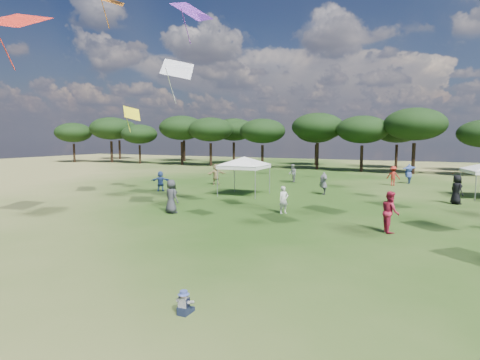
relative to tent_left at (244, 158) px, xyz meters
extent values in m
plane|color=#284615|center=(7.33, -20.69, -2.70)|extent=(140.00, 140.00, 0.00)
cylinder|color=black|center=(-41.76, 22.33, -1.15)|extent=(0.35, 0.35, 3.09)
ellipsoid|color=black|center=(-41.76, 22.33, 2.25)|extent=(6.01, 6.01, 3.24)
cylinder|color=black|center=(-35.48, 24.41, -0.95)|extent=(0.40, 0.40, 3.51)
ellipsoid|color=black|center=(-35.48, 24.41, 2.92)|extent=(6.82, 6.82, 3.68)
cylinder|color=black|center=(-29.62, 24.41, -1.24)|extent=(0.33, 0.33, 2.92)
ellipsoid|color=black|center=(-29.62, 24.41, 1.97)|extent=(5.67, 5.67, 3.06)
cylinder|color=black|center=(-21.73, 24.60, -0.95)|extent=(0.40, 0.40, 3.49)
ellipsoid|color=black|center=(-21.73, 24.60, 2.89)|extent=(6.79, 6.79, 3.66)
cylinder|color=black|center=(-16.58, 24.33, -1.04)|extent=(0.38, 0.38, 3.32)
ellipsoid|color=black|center=(-16.58, 24.33, 2.60)|extent=(6.44, 6.44, 3.47)
cylinder|color=black|center=(-8.17, 23.61, -1.13)|extent=(0.36, 0.36, 3.14)
ellipsoid|color=black|center=(-8.17, 23.61, 2.33)|extent=(6.11, 6.11, 3.29)
cylinder|color=black|center=(-1.06, 25.12, -0.97)|extent=(0.40, 0.40, 3.46)
ellipsoid|color=black|center=(-1.06, 25.12, 2.84)|extent=(6.73, 6.73, 3.63)
cylinder|color=black|center=(4.76, 23.94, -1.10)|extent=(0.37, 0.37, 3.21)
ellipsoid|color=black|center=(4.76, 23.94, 2.43)|extent=(6.24, 6.24, 3.36)
cylinder|color=black|center=(10.59, 23.49, -0.92)|extent=(0.41, 0.41, 3.56)
ellipsoid|color=black|center=(10.59, 23.49, 2.99)|extent=(6.91, 6.91, 3.73)
cylinder|color=black|center=(-41.60, 33.11, -0.92)|extent=(0.41, 0.41, 3.56)
ellipsoid|color=black|center=(-41.60, 33.11, 3.00)|extent=(6.92, 6.92, 3.73)
cylinder|color=black|center=(-26.76, 32.87, -0.89)|extent=(0.41, 0.41, 3.62)
ellipsoid|color=black|center=(-26.76, 32.87, 3.09)|extent=(7.03, 7.03, 3.79)
cylinder|color=black|center=(-16.06, 30.88, -1.02)|extent=(0.39, 0.39, 3.37)
ellipsoid|color=black|center=(-16.06, 30.88, 2.69)|extent=(6.54, 6.54, 3.53)
cylinder|color=black|center=(-3.18, 32.63, -1.14)|extent=(0.36, 0.36, 3.11)
ellipsoid|color=black|center=(-3.18, 32.63, 2.28)|extent=(6.05, 6.05, 3.26)
cylinder|color=black|center=(8.16, 31.84, -1.10)|extent=(0.37, 0.37, 3.20)
ellipsoid|color=black|center=(8.16, 31.84, 2.42)|extent=(6.21, 6.21, 3.35)
cylinder|color=gray|center=(-1.43, -1.50, -1.63)|extent=(0.06, 0.06, 2.15)
cylinder|color=gray|center=(1.50, -1.43, -1.63)|extent=(0.06, 0.06, 2.15)
cylinder|color=gray|center=(-1.50, 1.43, -1.63)|extent=(0.06, 0.06, 2.15)
cylinder|color=gray|center=(1.43, 1.50, -1.63)|extent=(0.06, 0.06, 2.15)
cube|color=white|center=(0.00, 0.00, -0.60)|extent=(3.16, 3.16, 0.25)
pyramid|color=white|center=(0.00, 0.00, 0.12)|extent=(6.28, 6.28, 0.60)
cylinder|color=gray|center=(15.16, 4.26, -1.75)|extent=(0.06, 0.06, 1.89)
cylinder|color=gray|center=(14.43, 7.18, -1.75)|extent=(0.06, 0.06, 1.89)
cube|color=#161D31|center=(7.06, -18.78, -2.60)|extent=(0.26, 0.26, 0.20)
cube|color=#161D31|center=(6.97, -18.60, -2.65)|extent=(0.10, 0.23, 0.10)
cube|color=#161D31|center=(7.14, -18.60, -2.65)|extent=(0.10, 0.23, 0.10)
cube|color=white|center=(7.06, -18.78, -2.39)|extent=(0.24, 0.18, 0.25)
cylinder|color=white|center=(6.90, -18.72, -2.39)|extent=(0.08, 0.24, 0.15)
cylinder|color=white|center=(7.21, -18.71, -2.39)|extent=(0.08, 0.24, 0.15)
sphere|color=#E0B293|center=(7.06, -18.78, -2.22)|extent=(0.17, 0.17, 0.17)
cone|color=#515EBE|center=(7.06, -18.78, -2.18)|extent=(0.29, 0.29, 0.03)
cylinder|color=#515EBE|center=(7.06, -18.78, -2.14)|extent=(0.19, 0.19, 0.07)
imported|color=beige|center=(5.00, -5.55, -1.93)|extent=(0.65, 0.67, 1.54)
imported|color=navy|center=(-6.85, -0.92, -1.90)|extent=(1.49, 1.22, 1.60)
imported|color=#4D4D53|center=(5.22, 2.75, -1.86)|extent=(1.12, 2.14, 1.68)
imported|color=beige|center=(0.60, 9.66, -1.86)|extent=(0.99, 1.04, 1.69)
imported|color=#AD1C3B|center=(10.79, -7.74, -1.76)|extent=(0.98, 1.10, 1.87)
imported|color=black|center=(13.92, 2.10, -1.76)|extent=(1.03, 1.09, 1.88)
imported|color=#A08B57|center=(-4.92, 4.67, -1.77)|extent=(1.52, 1.69, 1.87)
imported|color=navy|center=(10.59, 13.11, -1.79)|extent=(1.55, 2.27, 1.82)
imported|color=#303136|center=(-0.72, -8.18, -1.75)|extent=(1.08, 0.87, 1.90)
imported|color=maroon|center=(9.46, 10.74, -1.84)|extent=(1.18, 0.76, 1.72)
plane|color=silver|center=(0.26, -8.83, 5.08)|extent=(2.43, 2.61, 1.41)
plane|color=#5F238D|center=(0.15, -7.18, 8.40)|extent=(1.85, 2.13, 1.71)
plane|color=#D16811|center=(-4.15, -8.67, 9.10)|extent=(2.21, 2.41, 1.04)
plane|color=red|center=(-3.88, -14.67, 6.53)|extent=(2.78, 2.84, 1.35)
plane|color=yellow|center=(-8.77, -1.81, 3.39)|extent=(1.82, 2.18, 1.30)
camera|label=1|loc=(12.27, -26.60, 1.59)|focal=30.00mm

